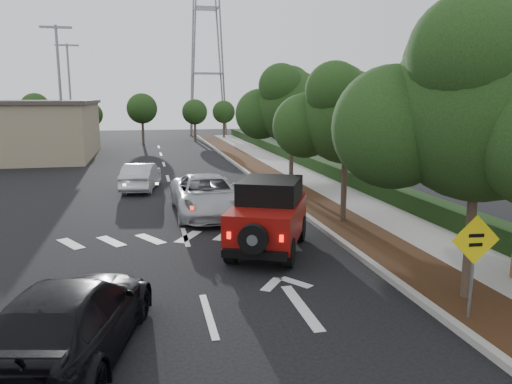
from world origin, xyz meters
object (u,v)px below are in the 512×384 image
object	(u,v)px
red_jeep	(270,214)
black_suv_oncoming	(70,320)
speed_hump_sign	(474,253)
silver_suv_ahead	(207,195)

from	to	relation	value
red_jeep	black_suv_oncoming	world-z (taller)	red_jeep
black_suv_oncoming	speed_hump_sign	bearing A→B (deg)	-169.23
red_jeep	black_suv_oncoming	bearing A→B (deg)	-107.65
red_jeep	black_suv_oncoming	size ratio (longest dim) A/B	0.87
speed_hump_sign	black_suv_oncoming	bearing A→B (deg)	-177.07
black_suv_oncoming	speed_hump_sign	distance (m)	7.58
silver_suv_ahead	red_jeep	bearing A→B (deg)	-76.80
red_jeep	silver_suv_ahead	world-z (taller)	red_jeep
red_jeep	speed_hump_sign	bearing A→B (deg)	-39.92
black_suv_oncoming	red_jeep	bearing A→B (deg)	-119.26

